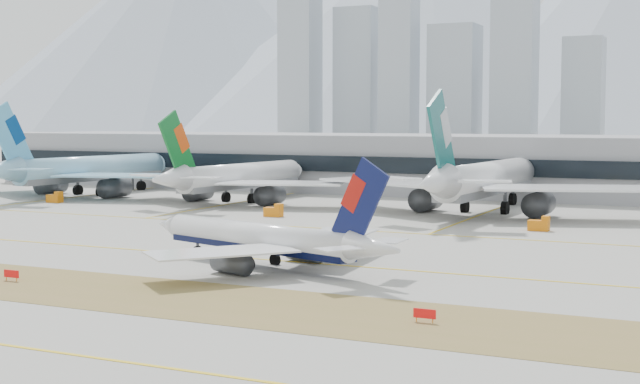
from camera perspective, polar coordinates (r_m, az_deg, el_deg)
The scene contains 12 objects.
ground at distance 128.58m, azimuth -4.09°, elevation -3.90°, with size 3000.00×3000.00×0.00m, color gray.
taxiing_airliner at distance 115.57m, azimuth -3.47°, elevation -3.06°, with size 43.41×36.90×14.98m.
widebody_korean at distance 230.94m, azimuth -14.78°, elevation 1.33°, with size 65.56×64.50×23.49m.
widebody_eva at distance 205.00m, azimuth -5.40°, elevation 0.89°, with size 59.65×58.61×21.35m.
widebody_cathay at distance 183.40m, azimuth 10.41°, elevation 0.68°, with size 69.57×68.12×24.83m.
terminal at distance 234.52m, azimuth 9.67°, elevation 1.77°, with size 280.00×43.10×15.00m.
hold_sign_left at distance 112.04m, azimuth -19.15°, elevation -4.98°, with size 2.20×0.15×1.35m.
hold_sign_right at distance 85.22m, azimuth 6.71°, elevation -7.75°, with size 2.20×0.15×1.35m.
gse_c at distance 157.80m, azimuth 13.88°, elevation -2.05°, with size 3.55×2.00×2.60m.
gse_a at distance 213.56m, azimuth -16.59°, elevation -0.38°, with size 3.55×2.00×2.60m.
gse_b at distance 175.56m, azimuth -2.95°, elevation -1.24°, with size 3.55×2.00×2.60m.
city_skyline at distance 589.94m, azimuth 8.42°, elevation 7.62°, with size 342.00×49.80×140.00m.
Camera 1 is at (61.86, -111.07, 19.20)m, focal length 50.00 mm.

